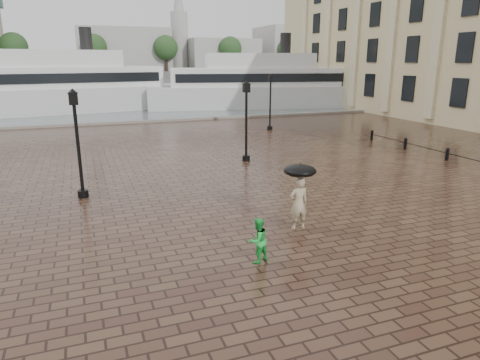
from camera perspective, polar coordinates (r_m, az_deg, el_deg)
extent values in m
plane|color=#362118|center=(11.79, 12.14, -13.24)|extent=(300.00, 300.00, 0.00)
plane|color=#4C5A5D|center=(100.93, -17.43, 11.82)|extent=(240.00, 240.00, 0.00)
cube|color=slate|center=(41.40, -12.27, 7.53)|extent=(80.00, 0.60, 0.30)
cube|color=#4C4C47|center=(168.77, -18.92, 13.33)|extent=(300.00, 60.00, 2.00)
cube|color=#9D9B95|center=(159.42, -15.32, 16.40)|extent=(30.00, 22.00, 14.00)
cube|color=#9D9B95|center=(166.54, -2.72, 16.34)|extent=(25.00, 22.00, 11.00)
cube|color=#9D9B95|center=(180.36, 8.41, 16.94)|extent=(35.00, 22.00, 16.00)
cylinder|color=#9D9B95|center=(162.71, -8.03, 17.81)|extent=(6.00, 6.00, 20.00)
cone|color=#9D9B95|center=(163.86, -8.23, 22.71)|extent=(5.00, 5.00, 18.00)
cylinder|color=#2D2119|center=(147.56, -27.68, 13.35)|extent=(1.00, 1.00, 8.00)
sphere|color=#233D1B|center=(147.61, -27.96, 15.47)|extent=(8.00, 8.00, 8.00)
cylinder|color=#2D2119|center=(146.73, -18.70, 14.28)|extent=(1.00, 1.00, 8.00)
sphere|color=#233D1B|center=(146.77, -18.90, 16.42)|extent=(8.00, 8.00, 8.00)
cylinder|color=#2D2119|center=(149.31, -9.77, 14.87)|extent=(1.00, 1.00, 8.00)
sphere|color=#233D1B|center=(149.35, -9.88, 16.98)|extent=(8.00, 8.00, 8.00)
cylinder|color=#2D2119|center=(155.15, -1.30, 15.11)|extent=(1.00, 1.00, 8.00)
sphere|color=#233D1B|center=(155.19, -1.32, 17.14)|extent=(8.00, 8.00, 8.00)
cylinder|color=#2D2119|center=(163.90, 6.42, 15.05)|extent=(1.00, 1.00, 8.00)
sphere|color=#233D1B|center=(163.94, 6.48, 16.97)|extent=(8.00, 8.00, 8.00)
cylinder|color=#2D2119|center=(175.12, 13.24, 14.78)|extent=(1.00, 1.00, 8.00)
sphere|color=#233D1B|center=(175.15, 13.36, 16.58)|extent=(8.00, 8.00, 8.00)
cylinder|color=black|center=(27.67, 25.88, 3.00)|extent=(0.20, 0.20, 0.60)
sphere|color=black|center=(27.61, 25.96, 3.64)|extent=(0.22, 0.22, 0.22)
cylinder|color=black|center=(30.13, 21.16, 4.45)|extent=(0.20, 0.20, 0.60)
sphere|color=black|center=(30.08, 21.22, 5.04)|extent=(0.22, 0.22, 0.22)
cylinder|color=black|center=(32.78, 17.16, 5.64)|extent=(0.20, 0.20, 0.60)
sphere|color=black|center=(32.73, 17.20, 6.20)|extent=(0.22, 0.22, 0.22)
cylinder|color=black|center=(19.40, -20.18, -1.72)|extent=(0.44, 0.44, 0.30)
cylinder|color=black|center=(18.96, -20.71, 3.62)|extent=(0.14, 0.14, 4.00)
cube|color=black|center=(18.66, -21.35, 10.08)|extent=(0.35, 0.35, 0.50)
sphere|color=beige|center=(18.66, -21.35, 10.08)|extent=(0.28, 0.28, 0.28)
cylinder|color=black|center=(24.86, 0.82, 2.96)|extent=(0.44, 0.44, 0.30)
cylinder|color=black|center=(24.52, 0.84, 7.18)|extent=(0.14, 0.14, 4.00)
cube|color=black|center=(24.29, 0.86, 12.20)|extent=(0.35, 0.35, 0.50)
sphere|color=beige|center=(24.29, 0.86, 12.20)|extent=(0.28, 0.28, 0.28)
cylinder|color=black|center=(36.21, 3.99, 6.96)|extent=(0.44, 0.44, 0.30)
cylinder|color=black|center=(35.98, 4.05, 9.87)|extent=(0.14, 0.14, 4.00)
cube|color=black|center=(35.82, 4.12, 13.29)|extent=(0.35, 0.35, 0.50)
sphere|color=beige|center=(35.82, 4.12, 13.29)|extent=(0.28, 0.28, 0.28)
imported|color=tan|center=(14.74, 7.83, -3.12)|extent=(0.69, 0.47, 1.84)
imported|color=green|center=(12.35, 2.40, -8.04)|extent=(0.79, 0.71, 1.34)
cube|color=#BDBDBD|center=(52.61, -22.82, 9.82)|extent=(28.59, 11.04, 2.68)
cube|color=silver|center=(52.47, -23.11, 12.48)|extent=(22.94, 9.27, 2.23)
cube|color=silver|center=(52.43, -23.35, 14.66)|extent=(14.03, 7.19, 1.78)
cylinder|color=black|center=(52.99, -19.86, 17.18)|extent=(1.34, 1.34, 2.68)
cube|color=black|center=(49.54, -22.68, 12.41)|extent=(20.93, 3.47, 1.00)
cube|color=black|center=(55.40, -23.50, 12.55)|extent=(20.93, 3.47, 1.00)
cube|color=#BDBDBD|center=(53.86, 2.53, 11.06)|extent=(27.47, 11.63, 2.57)
cube|color=silver|center=(53.72, 2.56, 13.56)|extent=(22.06, 9.73, 2.14)
cube|color=silver|center=(53.68, 2.58, 15.62)|extent=(13.55, 7.39, 1.71)
cylinder|color=black|center=(54.43, 6.08, 17.57)|extent=(1.28, 1.28, 2.57)
cube|color=black|center=(50.94, 3.20, 13.44)|extent=(19.92, 4.16, 0.96)
cube|color=black|center=(56.50, 1.98, 13.67)|extent=(19.92, 4.16, 0.96)
cylinder|color=black|center=(14.55, 7.92, -0.72)|extent=(0.02, 0.02, 0.95)
ellipsoid|color=black|center=(14.41, 8.00, 1.24)|extent=(1.10, 1.10, 0.39)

